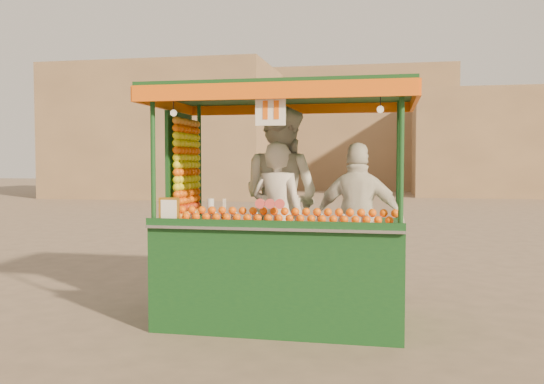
% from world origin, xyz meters
% --- Properties ---
extents(ground, '(90.00, 90.00, 0.00)m').
position_xyz_m(ground, '(0.00, 0.00, 0.00)').
color(ground, brown).
rests_on(ground, ground).
extents(building_left, '(10.00, 6.00, 6.00)m').
position_xyz_m(building_left, '(-9.00, 20.00, 3.00)').
color(building_left, '#957655').
rests_on(building_left, ground).
extents(building_right, '(9.00, 6.00, 5.00)m').
position_xyz_m(building_right, '(7.00, 24.00, 2.50)').
color(building_right, '#957655').
rests_on(building_right, ground).
extents(building_center, '(14.00, 7.00, 7.00)m').
position_xyz_m(building_center, '(-2.00, 30.00, 3.50)').
color(building_center, '#957655').
rests_on(building_center, ground).
extents(juice_cart, '(2.63, 1.70, 2.39)m').
position_xyz_m(juice_cart, '(0.16, -0.32, 0.77)').
color(juice_cart, '#103D1A').
rests_on(juice_cart, ground).
extents(vendor_left, '(0.65, 0.50, 1.57)m').
position_xyz_m(vendor_left, '(0.15, -0.21, 1.06)').
color(vendor_left, beige).
rests_on(vendor_left, ground).
extents(vendor_middle, '(1.18, 1.09, 1.95)m').
position_xyz_m(vendor_middle, '(0.12, 0.10, 1.25)').
color(vendor_middle, silver).
rests_on(vendor_middle, ground).
extents(vendor_right, '(0.92, 0.39, 1.56)m').
position_xyz_m(vendor_right, '(0.98, -0.21, 1.06)').
color(vendor_right, silver).
rests_on(vendor_right, ground).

